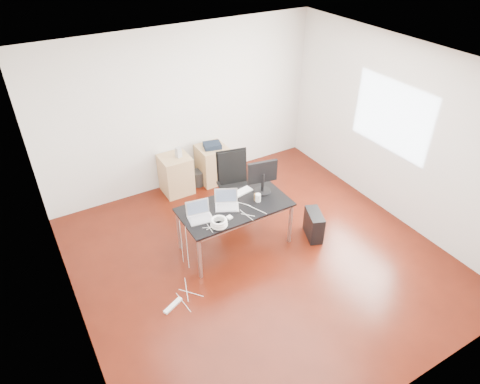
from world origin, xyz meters
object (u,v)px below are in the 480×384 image
desk (235,209)px  filing_cabinet_left (176,174)px  pc_tower (314,225)px  office_chair (235,182)px  filing_cabinet_right (212,164)px

desk → filing_cabinet_left: (-0.17, 1.80, -0.33)m
filing_cabinet_left → pc_tower: filing_cabinet_left is taller
office_chair → filing_cabinet_right: 1.12m
desk → filing_cabinet_right: bearing=73.1°
desk → filing_cabinet_left: 1.84m
filing_cabinet_right → pc_tower: size_ratio=1.56×
office_chair → pc_tower: bearing=-44.5°
desk → pc_tower: desk is taller
office_chair → filing_cabinet_right: (0.14, 1.08, -0.26)m
pc_tower → filing_cabinet_right: bearing=126.8°
desk → pc_tower: size_ratio=3.56×
office_chair → filing_cabinet_right: size_ratio=1.54×
filing_cabinet_right → pc_tower: 2.31m
desk → office_chair: 0.83m
pc_tower → filing_cabinet_left: bearing=142.4°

